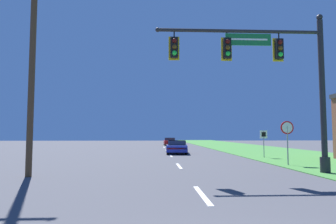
{
  "coord_description": "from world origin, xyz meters",
  "views": [
    {
      "loc": [
        -1.43,
        -2.87,
        1.79
      ],
      "look_at": [
        0.0,
        26.88,
        3.99
      ],
      "focal_mm": 32.0,
      "sensor_mm": 36.0,
      "label": 1
    }
  ],
  "objects_px": {
    "signal_mast": "(277,74)",
    "car_ahead": "(177,147)",
    "stop_sign": "(287,133)",
    "route_sign_post": "(264,138)",
    "utility_pole_near": "(32,58)",
    "far_car": "(170,141)"
  },
  "relations": [
    {
      "from": "signal_mast",
      "to": "car_ahead",
      "type": "height_order",
      "value": "signal_mast"
    },
    {
      "from": "car_ahead",
      "to": "stop_sign",
      "type": "bearing_deg",
      "value": -62.97
    },
    {
      "from": "car_ahead",
      "to": "stop_sign",
      "type": "xyz_separation_m",
      "value": [
        5.52,
        -10.83,
        1.26
      ]
    },
    {
      "from": "car_ahead",
      "to": "route_sign_post",
      "type": "height_order",
      "value": "route_sign_post"
    },
    {
      "from": "stop_sign",
      "to": "route_sign_post",
      "type": "xyz_separation_m",
      "value": [
        0.61,
        5.37,
        -0.34
      ]
    },
    {
      "from": "car_ahead",
      "to": "stop_sign",
      "type": "relative_size",
      "value": 1.81
    },
    {
      "from": "route_sign_post",
      "to": "utility_pole_near",
      "type": "xyz_separation_m",
      "value": [
        -13.55,
        -9.29,
        3.54
      ]
    },
    {
      "from": "far_car",
      "to": "stop_sign",
      "type": "height_order",
      "value": "stop_sign"
    },
    {
      "from": "signal_mast",
      "to": "car_ahead",
      "type": "bearing_deg",
      "value": 103.87
    },
    {
      "from": "car_ahead",
      "to": "utility_pole_near",
      "type": "bearing_deg",
      "value": -116.68
    },
    {
      "from": "route_sign_post",
      "to": "utility_pole_near",
      "type": "height_order",
      "value": "utility_pole_near"
    },
    {
      "from": "signal_mast",
      "to": "utility_pole_near",
      "type": "relative_size",
      "value": 0.82
    },
    {
      "from": "far_car",
      "to": "utility_pole_near",
      "type": "xyz_separation_m",
      "value": [
        -7.84,
        -35.32,
        4.46
      ]
    },
    {
      "from": "far_car",
      "to": "route_sign_post",
      "type": "xyz_separation_m",
      "value": [
        5.71,
        -26.03,
        0.92
      ]
    },
    {
      "from": "stop_sign",
      "to": "utility_pole_near",
      "type": "xyz_separation_m",
      "value": [
        -12.94,
        -3.93,
        3.2
      ]
    },
    {
      "from": "far_car",
      "to": "car_ahead",
      "type": "bearing_deg",
      "value": -91.19
    },
    {
      "from": "car_ahead",
      "to": "stop_sign",
      "type": "distance_m",
      "value": 12.22
    },
    {
      "from": "signal_mast",
      "to": "utility_pole_near",
      "type": "bearing_deg",
      "value": -177.69
    },
    {
      "from": "car_ahead",
      "to": "route_sign_post",
      "type": "bearing_deg",
      "value": -41.67
    },
    {
      "from": "car_ahead",
      "to": "stop_sign",
      "type": "height_order",
      "value": "stop_sign"
    },
    {
      "from": "far_car",
      "to": "utility_pole_near",
      "type": "relative_size",
      "value": 0.44
    },
    {
      "from": "signal_mast",
      "to": "stop_sign",
      "type": "bearing_deg",
      "value": 60.25
    }
  ]
}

